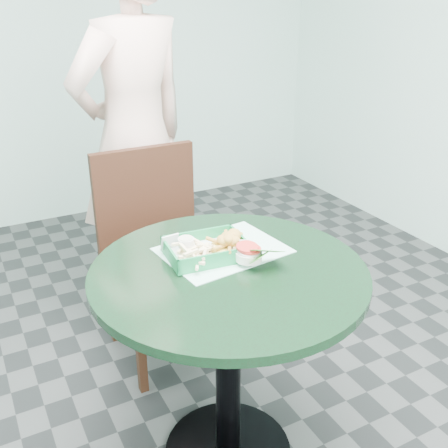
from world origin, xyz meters
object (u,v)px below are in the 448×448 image
cafe_table (228,320)px  crab_sandwich (229,246)px  food_basket (206,257)px  sauce_ramekin (186,248)px  dining_chair (156,241)px  diner_person (132,98)px

cafe_table → crab_sandwich: bearing=60.8°
food_basket → crab_sandwich: size_ratio=2.05×
food_basket → sauce_ramekin: bearing=151.4°
crab_sandwich → dining_chair: bearing=90.9°
cafe_table → crab_sandwich: size_ratio=7.06×
dining_chair → diner_person: size_ratio=0.42×
crab_sandwich → food_basket: bearing=163.3°
dining_chair → food_basket: (-0.06, -0.64, 0.23)m
diner_person → sauce_ramekin: size_ratio=41.59×
dining_chair → crab_sandwich: 0.71m
sauce_ramekin → diner_person: bearing=80.4°
crab_sandwich → sauce_ramekin: size_ratio=2.30×
diner_person → food_basket: bearing=63.9°
cafe_table → dining_chair: (0.04, 0.74, -0.05)m
dining_chair → diner_person: 0.66m
diner_person → sauce_ramekin: (-0.16, -0.93, -0.30)m
dining_chair → sauce_ramekin: (-0.12, -0.61, 0.27)m
sauce_ramekin → crab_sandwich: bearing=-22.2°
food_basket → sauce_ramekin: (-0.06, 0.03, 0.03)m
food_basket → crab_sandwich: crab_sandwich is taller
food_basket → dining_chair: bearing=84.5°
diner_person → crab_sandwich: 1.03m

